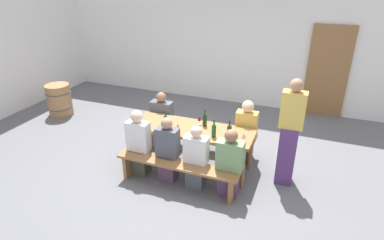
{
  "coord_description": "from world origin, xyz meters",
  "views": [
    {
      "loc": [
        1.75,
        -4.48,
        3.15
      ],
      "look_at": [
        0.0,
        0.0,
        0.9
      ],
      "focal_mm": 30.03,
      "sensor_mm": 36.0,
      "label": 1
    }
  ],
  "objects_px": {
    "tasting_table": "(192,133)",
    "wine_glass_0": "(244,136)",
    "wine_glass_2": "(199,119)",
    "seated_guest_far_0": "(162,121)",
    "bench_near": "(177,168)",
    "seated_guest_far_1": "(246,133)",
    "wine_bottle_1": "(229,132)",
    "seated_guest_near_2": "(196,159)",
    "seated_guest_near_3": "(229,165)",
    "standing_host": "(289,135)",
    "wine_barrel": "(59,100)",
    "seated_guest_near_0": "(139,144)",
    "wine_bottle_2": "(214,131)",
    "wooden_door": "(327,72)",
    "wine_bottle_3": "(166,122)",
    "seated_guest_near_1": "(168,151)",
    "wine_glass_1": "(178,126)",
    "wine_bottle_0": "(205,120)",
    "bench_far": "(204,132)"
  },
  "relations": [
    {
      "from": "seated_guest_near_2",
      "to": "seated_guest_far_0",
      "type": "bearing_deg",
      "value": 47.0
    },
    {
      "from": "seated_guest_near_0",
      "to": "seated_guest_near_1",
      "type": "relative_size",
      "value": 1.03
    },
    {
      "from": "wine_bottle_1",
      "to": "wine_barrel",
      "type": "bearing_deg",
      "value": 166.21
    },
    {
      "from": "bench_far",
      "to": "wine_bottle_0",
      "type": "height_order",
      "value": "wine_bottle_0"
    },
    {
      "from": "wine_bottle_0",
      "to": "seated_guest_near_0",
      "type": "xyz_separation_m",
      "value": [
        -0.91,
        -0.67,
        -0.31
      ]
    },
    {
      "from": "wine_glass_0",
      "to": "seated_guest_near_3",
      "type": "relative_size",
      "value": 0.14
    },
    {
      "from": "seated_guest_near_0",
      "to": "seated_guest_near_2",
      "type": "height_order",
      "value": "seated_guest_near_0"
    },
    {
      "from": "seated_guest_far_0",
      "to": "standing_host",
      "type": "bearing_deg",
      "value": 80.86
    },
    {
      "from": "wine_bottle_1",
      "to": "wine_barrel",
      "type": "xyz_separation_m",
      "value": [
        -4.43,
        1.09,
        -0.49
      ]
    },
    {
      "from": "wine_bottle_1",
      "to": "wine_bottle_2",
      "type": "bearing_deg",
      "value": -168.87
    },
    {
      "from": "seated_guest_near_0",
      "to": "wine_bottle_2",
      "type": "bearing_deg",
      "value": -73.93
    },
    {
      "from": "wine_glass_2",
      "to": "standing_host",
      "type": "distance_m",
      "value": 1.49
    },
    {
      "from": "tasting_table",
      "to": "bench_far",
      "type": "relative_size",
      "value": 1.05
    },
    {
      "from": "wine_glass_0",
      "to": "standing_host",
      "type": "relative_size",
      "value": 0.09
    },
    {
      "from": "wine_bottle_2",
      "to": "wine_glass_0",
      "type": "bearing_deg",
      "value": -0.03
    },
    {
      "from": "seated_guest_near_2",
      "to": "wine_barrel",
      "type": "height_order",
      "value": "seated_guest_near_2"
    },
    {
      "from": "wine_glass_2",
      "to": "seated_guest_far_0",
      "type": "bearing_deg",
      "value": 158.96
    },
    {
      "from": "tasting_table",
      "to": "wine_glass_0",
      "type": "xyz_separation_m",
      "value": [
        0.91,
        -0.16,
        0.19
      ]
    },
    {
      "from": "wooden_door",
      "to": "wine_bottle_3",
      "type": "xyz_separation_m",
      "value": [
        -2.46,
        -3.37,
        -0.18
      ]
    },
    {
      "from": "seated_guest_near_2",
      "to": "seated_guest_far_1",
      "type": "relative_size",
      "value": 0.9
    },
    {
      "from": "wine_bottle_1",
      "to": "seated_guest_far_0",
      "type": "xyz_separation_m",
      "value": [
        -1.48,
        0.62,
        -0.35
      ]
    },
    {
      "from": "wine_bottle_1",
      "to": "seated_guest_far_0",
      "type": "distance_m",
      "value": 1.64
    },
    {
      "from": "tasting_table",
      "to": "wine_bottle_2",
      "type": "relative_size",
      "value": 6.99
    },
    {
      "from": "wine_glass_2",
      "to": "seated_guest_near_0",
      "type": "bearing_deg",
      "value": -140.84
    },
    {
      "from": "seated_guest_far_1",
      "to": "wine_barrel",
      "type": "xyz_separation_m",
      "value": [
        -4.57,
        0.47,
        -0.19
      ]
    },
    {
      "from": "bench_near",
      "to": "wine_glass_2",
      "type": "distance_m",
      "value": 0.96
    },
    {
      "from": "wine_bottle_1",
      "to": "wine_glass_0",
      "type": "height_order",
      "value": "wine_bottle_1"
    },
    {
      "from": "wine_bottle_0",
      "to": "wine_glass_0",
      "type": "xyz_separation_m",
      "value": [
        0.74,
        -0.33,
        -0.0
      ]
    },
    {
      "from": "wine_glass_2",
      "to": "standing_host",
      "type": "xyz_separation_m",
      "value": [
        1.49,
        -0.04,
        -0.0
      ]
    },
    {
      "from": "bench_far",
      "to": "wine_barrel",
      "type": "height_order",
      "value": "wine_barrel"
    },
    {
      "from": "bench_near",
      "to": "wine_bottle_1",
      "type": "distance_m",
      "value": 1.0
    },
    {
      "from": "wine_bottle_2",
      "to": "wine_barrel",
      "type": "xyz_separation_m",
      "value": [
        -4.19,
        1.13,
        -0.49
      ]
    },
    {
      "from": "wine_bottle_3",
      "to": "seated_guest_near_0",
      "type": "distance_m",
      "value": 0.57
    },
    {
      "from": "tasting_table",
      "to": "wine_bottle_3",
      "type": "bearing_deg",
      "value": -158.77
    },
    {
      "from": "wine_bottle_2",
      "to": "wine_glass_2",
      "type": "height_order",
      "value": "wine_bottle_2"
    },
    {
      "from": "wine_bottle_3",
      "to": "wine_glass_1",
      "type": "xyz_separation_m",
      "value": [
        0.27,
        -0.11,
        0.02
      ]
    },
    {
      "from": "standing_host",
      "to": "wine_barrel",
      "type": "xyz_separation_m",
      "value": [
        -5.32,
        0.85,
        -0.49
      ]
    },
    {
      "from": "wine_glass_1",
      "to": "standing_host",
      "type": "xyz_separation_m",
      "value": [
        1.7,
        0.39,
        -0.02
      ]
    },
    {
      "from": "tasting_table",
      "to": "seated_guest_near_0",
      "type": "distance_m",
      "value": 0.9
    },
    {
      "from": "wine_glass_0",
      "to": "wine_glass_1",
      "type": "height_order",
      "value": "wine_glass_1"
    },
    {
      "from": "wine_glass_0",
      "to": "seated_guest_near_2",
      "type": "bearing_deg",
      "value": -152.36
    },
    {
      "from": "wine_bottle_1",
      "to": "bench_near",
      "type": "bearing_deg",
      "value": -141.36
    },
    {
      "from": "bench_far",
      "to": "seated_guest_near_1",
      "type": "xyz_separation_m",
      "value": [
        -0.22,
        -1.15,
        0.17
      ]
    },
    {
      "from": "seated_guest_near_3",
      "to": "seated_guest_far_1",
      "type": "relative_size",
      "value": 0.94
    },
    {
      "from": "seated_guest_far_0",
      "to": "standing_host",
      "type": "distance_m",
      "value": 2.42
    },
    {
      "from": "bench_far",
      "to": "seated_guest_far_0",
      "type": "relative_size",
      "value": 1.79
    },
    {
      "from": "seated_guest_far_0",
      "to": "wine_bottle_0",
      "type": "bearing_deg",
      "value": 71.05
    },
    {
      "from": "bench_near",
      "to": "seated_guest_far_1",
      "type": "relative_size",
      "value": 1.68
    },
    {
      "from": "seated_guest_far_0",
      "to": "wine_bottle_3",
      "type": "bearing_deg",
      "value": 31.4
    },
    {
      "from": "wine_bottle_1",
      "to": "standing_host",
      "type": "xyz_separation_m",
      "value": [
        0.89,
        0.24,
        -0.0
      ]
    }
  ]
}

